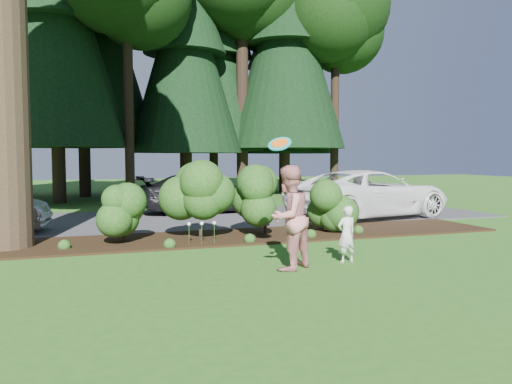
{
  "coord_description": "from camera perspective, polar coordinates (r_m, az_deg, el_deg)",
  "views": [
    {
      "loc": [
        -2.8,
        -8.93,
        2.06
      ],
      "look_at": [
        0.7,
        1.41,
        1.3
      ],
      "focal_mm": 35.0,
      "sensor_mm": 36.0,
      "label": 1
    }
  ],
  "objects": [
    {
      "name": "frisbee",
      "position": [
        9.36,
        2.73,
        5.54
      ],
      "size": [
        0.49,
        0.42,
        0.37
      ],
      "color": "teal",
      "rests_on": "ground"
    },
    {
      "name": "lily_cluster",
      "position": [
        11.71,
        -6.22,
        -3.72
      ],
      "size": [
        0.69,
        0.09,
        0.57
      ],
      "color": "#1D3E13",
      "rests_on": "ground"
    },
    {
      "name": "adult",
      "position": [
        9.14,
        3.73,
        -2.94
      ],
      "size": [
        1.18,
        1.12,
        1.92
      ],
      "primitive_type": "imported",
      "rotation": [
        0.0,
        0.0,
        3.72
      ],
      "color": "red",
      "rests_on": "ground"
    },
    {
      "name": "child",
      "position": [
        9.96,
        10.31,
        -4.76
      ],
      "size": [
        0.44,
        0.31,
        1.11
      ],
      "primitive_type": "imported",
      "rotation": [
        0.0,
        0.0,
        3.26
      ],
      "color": "silver",
      "rests_on": "ground"
    },
    {
      "name": "driveway",
      "position": [
        16.79,
        -8.99,
        -3.06
      ],
      "size": [
        22.0,
        6.0,
        0.03
      ],
      "primitive_type": "cube",
      "color": "#38383A",
      "rests_on": "ground"
    },
    {
      "name": "shrub_row",
      "position": [
        12.65,
        -2.22,
        -1.69
      ],
      "size": [
        6.53,
        1.6,
        1.61
      ],
      "color": "#1D3E13",
      "rests_on": "ground"
    },
    {
      "name": "car_white_suv",
      "position": [
        17.24,
        12.84,
        -0.2
      ],
      "size": [
        6.18,
        3.74,
        1.6
      ],
      "primitive_type": "imported",
      "rotation": [
        0.0,
        0.0,
        1.77
      ],
      "color": "white",
      "rests_on": "driveway"
    },
    {
      "name": "car_dark_suv",
      "position": [
        18.46,
        -5.72,
        -0.14
      ],
      "size": [
        5.02,
        2.39,
        1.41
      ],
      "primitive_type": "imported",
      "rotation": [
        0.0,
        0.0,
        1.66
      ],
      "color": "black",
      "rests_on": "driveway"
    },
    {
      "name": "mulch_bed",
      "position": [
        12.66,
        -5.71,
        -5.28
      ],
      "size": [
        16.0,
        2.5,
        0.05
      ],
      "primitive_type": "cube",
      "color": "black",
      "rests_on": "ground"
    },
    {
      "name": "tree_wall",
      "position": [
        26.55,
        -12.12,
        20.19
      ],
      "size": [
        25.66,
        12.15,
        17.09
      ],
      "color": "black",
      "rests_on": "ground"
    },
    {
      "name": "ground",
      "position": [
        9.58,
        -1.28,
        -8.43
      ],
      "size": [
        80.0,
        80.0,
        0.0
      ],
      "primitive_type": "plane",
      "color": "#295F1B",
      "rests_on": "ground"
    }
  ]
}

